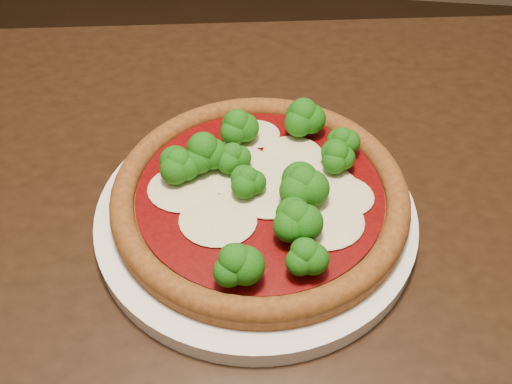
# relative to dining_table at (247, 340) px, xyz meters

# --- Properties ---
(dining_table) EXTENTS (1.24, 1.03, 0.75)m
(dining_table) POSITION_rel_dining_table_xyz_m (0.00, 0.00, 0.00)
(dining_table) COLOR black
(dining_table) RESTS_ON floor
(plate) EXTENTS (0.29, 0.29, 0.02)m
(plate) POSITION_rel_dining_table_xyz_m (0.00, 0.07, 0.11)
(plate) COLOR white
(plate) RESTS_ON dining_table
(pizza) EXTENTS (0.27, 0.27, 0.06)m
(pizza) POSITION_rel_dining_table_xyz_m (0.00, 0.08, 0.13)
(pizza) COLOR brown
(pizza) RESTS_ON plate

